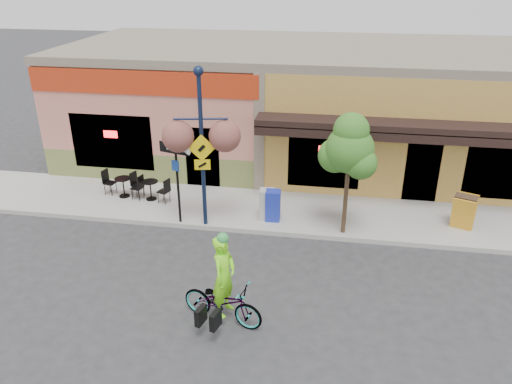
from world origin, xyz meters
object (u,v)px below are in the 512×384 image
bicycle (223,302)px  cyclist_rider (224,285)px  building (299,102)px  newspaper_box_blue (273,205)px  one_way_sign (178,183)px  lamp_post (202,150)px  street_tree (348,175)px  newspaper_box_grey (267,204)px

bicycle → cyclist_rider: size_ratio=1.01×
building → newspaper_box_blue: size_ratio=18.57×
one_way_sign → newspaper_box_blue: bearing=27.9°
building → lamp_post: size_ratio=3.81×
building → street_tree: 6.97m
building → one_way_sign: size_ratio=7.08×
lamp_post → newspaper_box_blue: 2.81m
one_way_sign → lamp_post: bearing=16.2°
cyclist_rider → one_way_sign: (-2.34, 4.16, 0.47)m
building → bicycle: 11.17m
lamp_post → newspaper_box_blue: bearing=5.6°
building → newspaper_box_blue: bearing=-92.0°
bicycle → newspaper_box_blue: 4.77m
building → newspaper_box_grey: size_ratio=18.65×
cyclist_rider → lamp_post: bearing=35.6°
newspaper_box_grey → street_tree: (2.35, -0.48, 1.35)m
cyclist_rider → newspaper_box_blue: bearing=9.8°
building → cyclist_rider: (-0.67, -11.01, -1.29)m
newspaper_box_grey → bicycle: bearing=-98.8°
building → newspaper_box_grey: 6.43m
cyclist_rider → lamp_post: lamp_post is taller
bicycle → lamp_post: bearing=34.9°
bicycle → cyclist_rider: (0.05, 0.00, 0.45)m
lamp_post → newspaper_box_blue: lamp_post is taller
lamp_post → newspaper_box_grey: 2.69m
lamp_post → one_way_sign: lamp_post is taller
building → lamp_post: bearing=-107.9°
bicycle → street_tree: street_tree is taller
building → bicycle: building is taller
lamp_post → street_tree: lamp_post is taller
lamp_post → street_tree: 4.19m
cyclist_rider → lamp_post: 4.71m
building → lamp_post: (-2.21, -6.85, 0.29)m
street_tree → cyclist_rider: bearing=-121.1°
lamp_post → newspaper_box_grey: (1.80, 0.64, -1.90)m
street_tree → lamp_post: bearing=-177.8°
cyclist_rider → newspaper_box_grey: cyclist_rider is taller
newspaper_box_grey → street_tree: bearing=-16.8°
cyclist_rider → street_tree: street_tree is taller
cyclist_rider → newspaper_box_grey: (0.26, 4.80, -0.32)m
one_way_sign → newspaper_box_blue: (2.79, 0.58, -0.79)m
cyclist_rider → newspaper_box_blue: size_ratio=1.96×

